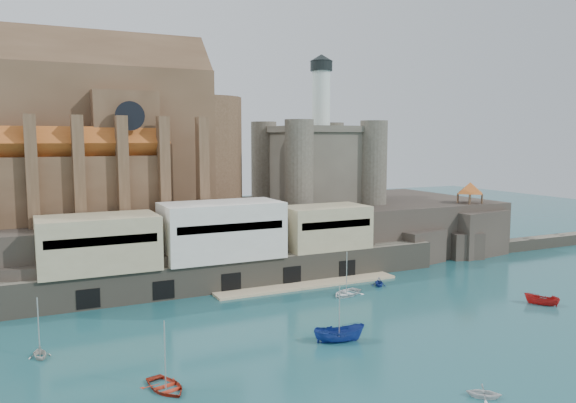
# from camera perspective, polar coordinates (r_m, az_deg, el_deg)

# --- Properties ---
(ground) EXTENTS (300.00, 300.00, 0.00)m
(ground) POSITION_cam_1_polar(r_m,az_deg,el_deg) (71.82, 7.44, -12.01)
(ground) COLOR #194C52
(ground) RESTS_ON ground
(promontory) EXTENTS (100.00, 36.00, 10.00)m
(promontory) POSITION_cam_1_polar(r_m,az_deg,el_deg) (104.76, -4.48, -3.32)
(promontory) COLOR #29231F
(promontory) RESTS_ON ground
(quay) EXTENTS (70.00, 12.00, 13.05)m
(quay) POSITION_cam_1_polar(r_m,az_deg,el_deg) (86.12, -6.76, -4.71)
(quay) COLOR #676153
(quay) RESTS_ON ground
(church) EXTENTS (47.00, 25.93, 30.51)m
(church) POSITION_cam_1_polar(r_m,az_deg,el_deg) (99.65, -18.10, 5.82)
(church) COLOR brown
(church) RESTS_ON promontory
(castle_keep) EXTENTS (21.20, 21.20, 29.30)m
(castle_keep) POSITION_cam_1_polar(r_m,az_deg,el_deg) (111.75, 2.96, 4.21)
(castle_keep) COLOR #4D473C
(castle_keep) RESTS_ON promontory
(rock_outcrop) EXTENTS (14.50, 10.50, 8.70)m
(rock_outcrop) POSITION_cam_1_polar(r_m,az_deg,el_deg) (116.25, 17.92, -3.10)
(rock_outcrop) COLOR #29231F
(rock_outcrop) RESTS_ON ground
(pavilion) EXTENTS (6.40, 6.40, 5.40)m
(pavilion) POSITION_cam_1_polar(r_m,az_deg,el_deg) (115.29, 18.02, 1.19)
(pavilion) COLOR brown
(pavilion) RESTS_ON rock_outcrop
(breakwater) EXTENTS (40.00, 3.00, 2.40)m
(breakwater) POSITION_cam_1_polar(r_m,az_deg,el_deg) (133.31, 25.92, -3.99)
(breakwater) COLOR #676153
(breakwater) RESTS_ON ground
(boat_0) EXTENTS (3.93, 1.98, 5.29)m
(boat_0) POSITION_cam_1_polar(r_m,az_deg,el_deg) (54.86, -12.31, -18.12)
(boat_0) COLOR red
(boat_0) RESTS_ON ground
(boat_1) EXTENTS (2.90, 3.00, 3.01)m
(boat_1) POSITION_cam_1_polar(r_m,az_deg,el_deg) (54.98, 19.25, -18.29)
(boat_1) COLOR silver
(boat_1) RESTS_ON ground
(boat_2) EXTENTS (2.76, 2.72, 5.84)m
(boat_2) POSITION_cam_1_polar(r_m,az_deg,el_deg) (64.99, 5.21, -14.00)
(boat_2) COLOR navy
(boat_2) RESTS_ON ground
(boat_4) EXTENTS (2.82, 1.91, 3.08)m
(boat_4) POSITION_cam_1_polar(r_m,az_deg,el_deg) (65.76, -23.88, -14.29)
(boat_4) COLOR beige
(boat_4) RESTS_ON ground
(boat_5) EXTENTS (2.39, 2.40, 4.52)m
(boat_5) POSITION_cam_1_polar(r_m,az_deg,el_deg) (85.44, 24.35, -9.52)
(boat_5) COLOR #AF1917
(boat_5) RESTS_ON ground
(boat_6) EXTENTS (2.75, 4.13, 5.62)m
(boat_6) POSITION_cam_1_polar(r_m,az_deg,el_deg) (83.16, 5.95, -9.41)
(boat_6) COLOR white
(boat_6) RESTS_ON ground
(boat_7) EXTENTS (3.10, 2.73, 3.07)m
(boat_7) POSITION_cam_1_polar(r_m,az_deg,el_deg) (88.82, 9.21, -8.42)
(boat_7) COLOR #233B9C
(boat_7) RESTS_ON ground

